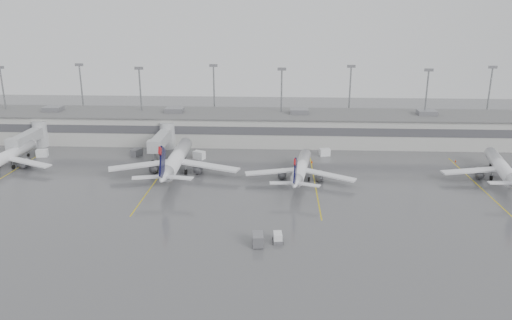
{
  "coord_description": "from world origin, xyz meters",
  "views": [
    {
      "loc": [
        9.78,
        -78.87,
        37.04
      ],
      "look_at": [
        4.65,
        24.0,
        5.0
      ],
      "focal_mm": 35.0,
      "sensor_mm": 36.0,
      "label": 1
    }
  ],
  "objects_px": {
    "jet_mid_right": "(301,168)",
    "jet_far_right": "(502,168)",
    "jet_mid_left": "(176,160)",
    "baggage_tug": "(278,239)",
    "jet_far_left": "(6,157)"
  },
  "relations": [
    {
      "from": "jet_mid_right",
      "to": "jet_far_left",
      "type": "bearing_deg",
      "value": -176.26
    },
    {
      "from": "jet_far_left",
      "to": "jet_mid_right",
      "type": "bearing_deg",
      "value": -1.34
    },
    {
      "from": "jet_mid_right",
      "to": "jet_mid_left",
      "type": "bearing_deg",
      "value": -178.32
    },
    {
      "from": "jet_far_right",
      "to": "jet_far_left",
      "type": "bearing_deg",
      "value": -171.44
    },
    {
      "from": "jet_mid_right",
      "to": "jet_far_right",
      "type": "height_order",
      "value": "jet_far_right"
    },
    {
      "from": "jet_mid_left",
      "to": "jet_far_right",
      "type": "xyz_separation_m",
      "value": [
        72.57,
        -0.98,
        -0.42
      ]
    },
    {
      "from": "jet_mid_right",
      "to": "baggage_tug",
      "type": "xyz_separation_m",
      "value": [
        -4.79,
        -30.52,
        -2.11
      ]
    },
    {
      "from": "jet_mid_right",
      "to": "jet_far_right",
      "type": "bearing_deg",
      "value": 10.71
    },
    {
      "from": "jet_mid_left",
      "to": "jet_mid_right",
      "type": "height_order",
      "value": "jet_mid_left"
    },
    {
      "from": "jet_mid_left",
      "to": "baggage_tug",
      "type": "xyz_separation_m",
      "value": [
        23.59,
        -33.64,
        -2.72
      ]
    },
    {
      "from": "jet_mid_right",
      "to": "baggage_tug",
      "type": "relative_size",
      "value": 10.24
    },
    {
      "from": "jet_far_left",
      "to": "jet_far_right",
      "type": "xyz_separation_m",
      "value": [
        113.62,
        -2.97,
        0.15
      ]
    },
    {
      "from": "jet_far_left",
      "to": "baggage_tug",
      "type": "distance_m",
      "value": 73.84
    },
    {
      "from": "jet_far_right",
      "to": "baggage_tug",
      "type": "height_order",
      "value": "jet_far_right"
    },
    {
      "from": "jet_mid_left",
      "to": "baggage_tug",
      "type": "height_order",
      "value": "jet_mid_left"
    }
  ]
}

